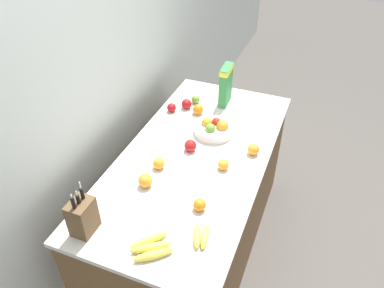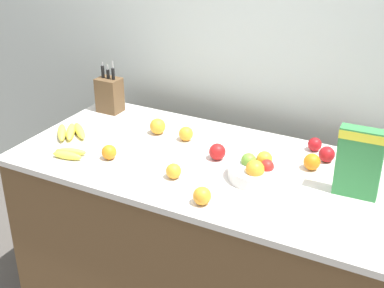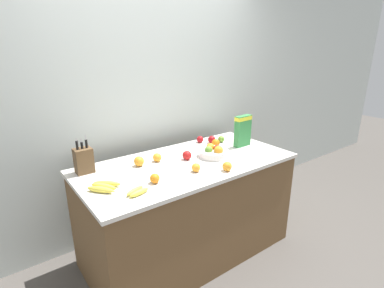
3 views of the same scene
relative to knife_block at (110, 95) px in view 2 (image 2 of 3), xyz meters
name	(u,v)px [view 2 (image 2 of 3)]	position (x,y,z in m)	size (l,w,h in m)	color
wall_back	(264,41)	(0.76, 0.36, 0.31)	(9.00, 0.06, 2.60)	silver
counter	(207,240)	(0.76, -0.29, -0.54)	(1.81, 0.88, 0.89)	brown
knife_block	(110,95)	(0.00, 0.00, 0.00)	(0.13, 0.10, 0.30)	brown
cereal_box	(359,160)	(1.42, -0.27, 0.06)	(0.18, 0.07, 0.30)	#338442
fruit_bowl	(258,170)	(1.02, -0.33, -0.06)	(0.26, 0.26, 0.11)	silver
banana_bunch_left	(71,132)	(0.01, -0.36, -0.08)	(0.23, 0.23, 0.04)	yellow
banana_bunch_right	(69,154)	(0.16, -0.56, -0.08)	(0.16, 0.11, 0.04)	yellow
apple_rear	(346,163)	(1.34, -0.07, -0.07)	(0.06, 0.06, 0.06)	#6B9E33
apple_middle	(217,152)	(0.78, -0.25, -0.06)	(0.08, 0.08, 0.08)	red
apple_rightmost	(327,154)	(1.24, -0.04, -0.06)	(0.07, 0.07, 0.07)	#A31419
apple_front	(315,144)	(1.16, 0.05, -0.07)	(0.07, 0.07, 0.07)	#A31419
orange_back_center	(158,126)	(0.39, -0.13, -0.06)	(0.08, 0.08, 0.08)	orange
orange_near_bowl	(312,162)	(1.20, -0.14, -0.06)	(0.08, 0.08, 0.08)	orange
orange_front_left	(109,152)	(0.34, -0.48, -0.06)	(0.07, 0.07, 0.07)	orange
orange_by_cereal	(202,196)	(0.90, -0.63, -0.06)	(0.07, 0.07, 0.07)	orange
orange_front_center	(174,171)	(0.69, -0.50, -0.07)	(0.07, 0.07, 0.07)	orange
orange_front_right	(186,134)	(0.56, -0.14, -0.06)	(0.07, 0.07, 0.07)	orange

